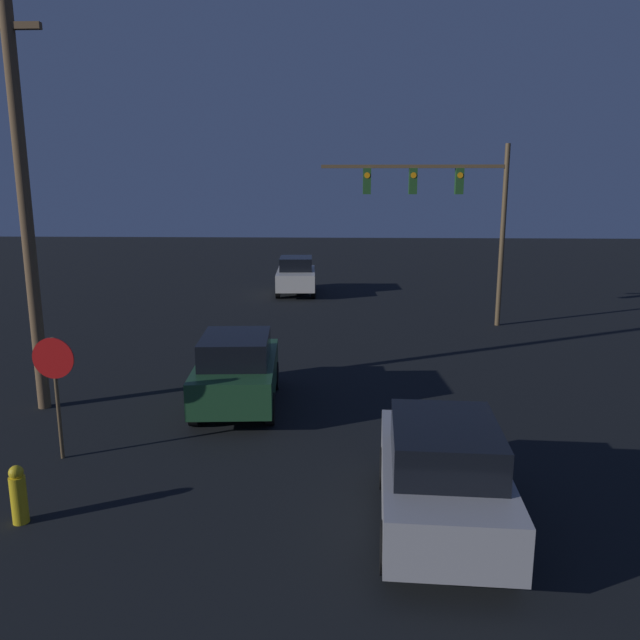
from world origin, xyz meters
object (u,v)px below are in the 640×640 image
object	(u,v)px
car_near	(442,474)
stop_sign	(55,374)
car_far	(296,275)
traffic_signal_mast	(450,201)
utility_pole	(25,201)
car_mid	(237,370)
fire_hydrant	(18,495)

from	to	relation	value
car_near	stop_sign	xyz separation A→B (m)	(-6.76, 2.18, 0.76)
car_far	traffic_signal_mast	world-z (taller)	traffic_signal_mast
traffic_signal_mast	stop_sign	size ratio (longest dim) A/B	2.81
utility_pole	stop_sign	bearing A→B (deg)	-58.61
car_near	car_mid	distance (m)	6.46
car_far	stop_sign	distance (m)	18.66
car_near	traffic_signal_mast	distance (m)	14.71
car_mid	fire_hydrant	world-z (taller)	car_mid
traffic_signal_mast	utility_pole	xyz separation A→B (m)	(-10.60, -9.22, 0.22)
car_mid	stop_sign	world-z (taller)	stop_sign
car_mid	stop_sign	xyz separation A→B (m)	(-2.82, -2.95, 0.76)
utility_pole	fire_hydrant	size ratio (longest dim) A/B	9.82
car_near	car_far	world-z (taller)	same
fire_hydrant	traffic_signal_mast	bearing A→B (deg)	58.87
fire_hydrant	car_near	bearing A→B (deg)	0.83
car_far	utility_pole	distance (m)	16.81
car_near	stop_sign	distance (m)	7.14
car_near	utility_pole	size ratio (longest dim) A/B	0.43
utility_pole	fire_hydrant	xyz separation A→B (m)	(2.04, -4.97, -4.24)
stop_sign	fire_hydrant	size ratio (longest dim) A/B	2.52
utility_pole	fire_hydrant	world-z (taller)	utility_pole
car_near	traffic_signal_mast	size ratio (longest dim) A/B	0.59
car_mid	utility_pole	world-z (taller)	utility_pole
car_far	traffic_signal_mast	size ratio (longest dim) A/B	0.59
traffic_signal_mast	stop_sign	distance (m)	15.17
car_far	fire_hydrant	distance (m)	20.85
traffic_signal_mast	fire_hydrant	distance (m)	17.05
utility_pole	fire_hydrant	distance (m)	6.84
car_near	stop_sign	size ratio (longest dim) A/B	1.67
car_far	stop_sign	xyz separation A→B (m)	(-2.95, -18.41, 0.76)
car_mid	traffic_signal_mast	world-z (taller)	traffic_signal_mast
stop_sign	fire_hydrant	world-z (taller)	stop_sign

